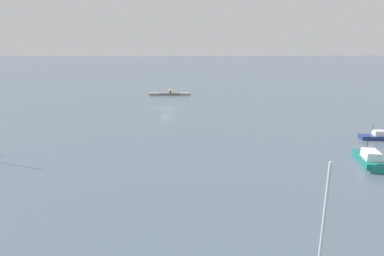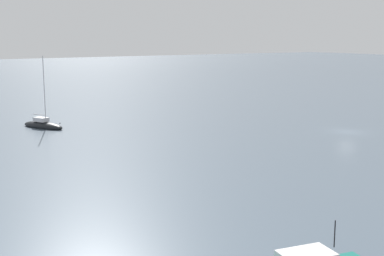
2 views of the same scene
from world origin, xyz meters
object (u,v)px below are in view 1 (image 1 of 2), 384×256
person_seated_dark_left (170,92)px  umbrella_open_yellow (170,89)px  motorboat_teal_far (371,162)px  motorboat_navy_near (382,137)px

person_seated_dark_left → umbrella_open_yellow: size_ratio=0.56×
person_seated_dark_left → motorboat_teal_far: 62.79m
motorboat_navy_near → motorboat_teal_far: (8.13, 11.28, 0.09)m
motorboat_navy_near → person_seated_dark_left: bearing=-135.4°
person_seated_dark_left → motorboat_teal_far: bearing=104.7°
umbrella_open_yellow → motorboat_navy_near: 57.74m
person_seated_dark_left → umbrella_open_yellow: 0.86m
person_seated_dark_left → motorboat_teal_far: size_ratio=0.09×
umbrella_open_yellow → motorboat_navy_near: bearing=129.0°
umbrella_open_yellow → motorboat_teal_far: 62.84m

